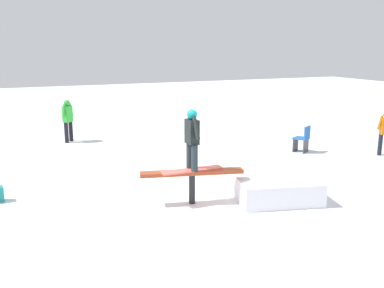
# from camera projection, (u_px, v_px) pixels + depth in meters

# --- Properties ---
(ground_plane) EXTENTS (60.00, 60.00, 0.00)m
(ground_plane) POSITION_uv_depth(u_px,v_px,m) (192.00, 203.00, 9.53)
(ground_plane) COLOR white
(rail_feature) EXTENTS (2.27, 0.83, 0.76)m
(rail_feature) POSITION_uv_depth(u_px,v_px,m) (192.00, 176.00, 9.39)
(rail_feature) COLOR black
(rail_feature) RESTS_ON ground
(snow_kicker_ramp) EXTENTS (2.11, 1.89, 0.51)m
(snow_kicker_ramp) POSITION_uv_depth(u_px,v_px,m) (275.00, 188.00, 9.77)
(snow_kicker_ramp) COLOR white
(snow_kicker_ramp) RESTS_ON ground
(main_rider_on_rail) EXTENTS (1.40, 0.74, 1.36)m
(main_rider_on_rail) POSITION_uv_depth(u_px,v_px,m) (192.00, 141.00, 9.21)
(main_rider_on_rail) COLOR #F46759
(main_rider_on_rail) RESTS_ON rail_feature
(bystander_green) EXTENTS (0.49, 0.53, 1.54)m
(bystander_green) POSITION_uv_depth(u_px,v_px,m) (68.00, 118.00, 15.37)
(bystander_green) COLOR black
(bystander_green) RESTS_ON ground
(folding_chair) EXTENTS (0.60, 0.60, 0.88)m
(folding_chair) POSITION_uv_depth(u_px,v_px,m) (302.00, 140.00, 14.00)
(folding_chair) COLOR #3F3F44
(folding_chair) RESTS_ON ground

